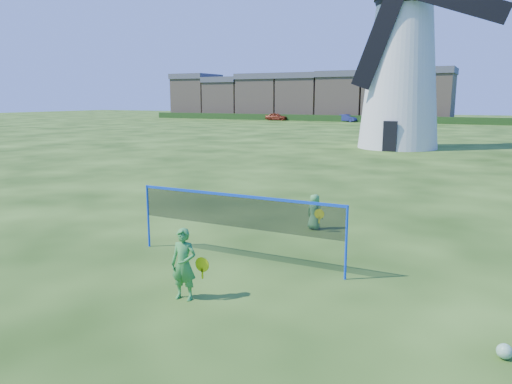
{
  "coord_description": "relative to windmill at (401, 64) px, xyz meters",
  "views": [
    {
      "loc": [
        5.08,
        -9.28,
        3.63
      ],
      "look_at": [
        0.2,
        0.5,
        1.5
      ],
      "focal_mm": 33.83,
      "sensor_mm": 36.0,
      "label": 1
    }
  ],
  "objects": [
    {
      "name": "car_right",
      "position": [
        -14.84,
        38.45,
        -5.46
      ],
      "size": [
        3.73,
        2.24,
        1.16
      ],
      "primitive_type": "imported",
      "rotation": [
        0.0,
        0.0,
        1.26
      ],
      "color": "navy",
      "rests_on": "ground"
    },
    {
      "name": "car_left",
      "position": [
        -26.76,
        37.73,
        -5.42
      ],
      "size": [
        3.73,
        1.7,
        1.24
      ],
      "primitive_type": "imported",
      "rotation": [
        0.0,
        0.0,
        1.64
      ],
      "color": "maroon",
      "rests_on": "ground"
    },
    {
      "name": "terraced_houses",
      "position": [
        -25.11,
        44.46,
        -2.01
      ],
      "size": [
        50.87,
        8.4,
        8.3
      ],
      "color": "gray",
      "rests_on": "ground"
    },
    {
      "name": "windmill",
      "position": [
        0.0,
        0.0,
        0.0
      ],
      "size": [
        13.76,
        5.74,
        17.96
      ],
      "color": "white",
      "rests_on": "ground"
    },
    {
      "name": "player_girl",
      "position": [
        1.74,
        -29.95,
        -5.37
      ],
      "size": [
        0.68,
        0.38,
        1.33
      ],
      "rotation": [
        0.0,
        0.0,
        0.13
      ],
      "color": "#398F3E",
      "rests_on": "ground"
    },
    {
      "name": "hedge",
      "position": [
        -20.45,
        38.46,
        -5.54
      ],
      "size": [
        62.0,
        0.8,
        1.0
      ],
      "primitive_type": "cube",
      "color": "#193814",
      "rests_on": "ground"
    },
    {
      "name": "player_boy",
      "position": [
        2.23,
        -24.31,
        -5.54
      ],
      "size": [
        0.64,
        0.45,
        1.0
      ],
      "rotation": [
        0.0,
        0.0,
        2.85
      ],
      "color": "#4B9C4D",
      "rests_on": "ground"
    },
    {
      "name": "badminton_net",
      "position": [
        1.6,
        -27.68,
        -4.9
      ],
      "size": [
        5.05,
        0.05,
        1.55
      ],
      "color": "blue",
      "rests_on": "ground"
    },
    {
      "name": "play_ball",
      "position": [
        6.99,
        -29.65,
        -5.93
      ],
      "size": [
        0.22,
        0.22,
        0.22
      ],
      "primitive_type": "sphere",
      "color": "green",
      "rests_on": "ground"
    },
    {
      "name": "ground",
      "position": [
        1.55,
        -27.54,
        -6.04
      ],
      "size": [
        220.0,
        220.0,
        0.0
      ],
      "primitive_type": "plane",
      "color": "black",
      "rests_on": "ground"
    }
  ]
}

